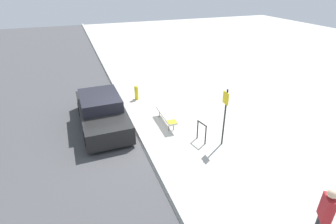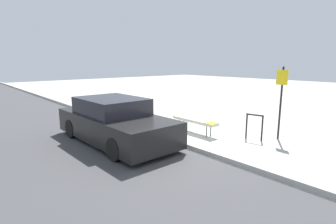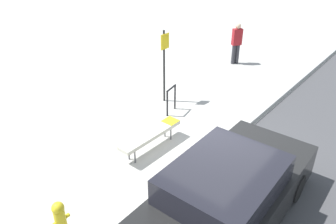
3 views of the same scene
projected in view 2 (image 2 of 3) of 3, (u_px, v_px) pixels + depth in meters
ground_plane at (175, 143)px, 8.00m from camera, size 60.00×60.00×0.00m
curb at (175, 141)px, 7.99m from camera, size 60.00×0.20×0.13m
bench at (195, 121)px, 9.11m from camera, size 1.88×0.41×0.49m
bike_rack at (254, 124)px, 8.28m from camera, size 0.55×0.16×0.83m
sign_post at (281, 96)px, 8.18m from camera, size 0.36×0.08×2.30m
fire_hydrant at (133, 111)px, 10.99m from camera, size 0.36×0.22×0.77m
parked_car_near at (114, 122)px, 8.04m from camera, size 4.45×1.89×1.36m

